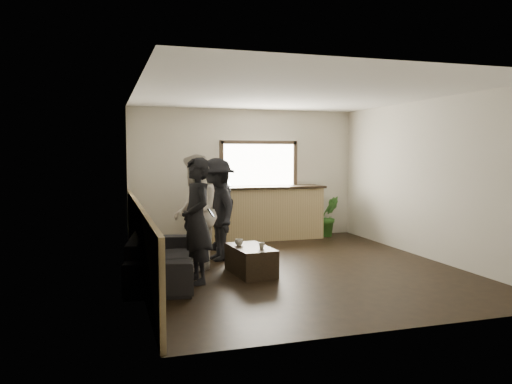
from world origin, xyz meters
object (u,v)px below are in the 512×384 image
object	(u,v)px
person_d	(219,206)
sofa	(162,256)
potted_plant	(328,216)
bar_counter	(262,210)
coffee_table	(251,260)
cup_b	(262,245)
cup_a	(239,242)
person_a	(197,220)
person_c	(217,209)
person_b	(195,212)

from	to	relation	value
person_d	sofa	bearing A→B (deg)	10.54
potted_plant	bar_counter	bearing A→B (deg)	177.01
coffee_table	cup_b	xyz separation A→B (m)	(0.12, -0.17, 0.26)
coffee_table	cup_b	distance (m)	0.33
cup_a	person_a	size ratio (longest dim) A/B	0.07
potted_plant	person_c	world-z (taller)	person_c
potted_plant	person_c	distance (m)	3.39
cup_b	sofa	bearing A→B (deg)	168.68
sofa	person_d	distance (m)	2.42
person_a	person_b	size ratio (longest dim) A/B	0.98
cup_a	person_a	bearing A→B (deg)	-150.79
coffee_table	person_a	distance (m)	1.15
coffee_table	person_b	bearing A→B (deg)	143.16
bar_counter	sofa	xyz separation A→B (m)	(-2.45, -2.77, -0.31)
potted_plant	person_d	bearing A→B (deg)	-164.85
sofa	cup_a	xyz separation A→B (m)	(1.19, 0.03, 0.14)
cup_a	person_a	world-z (taller)	person_a
bar_counter	coffee_table	bearing A→B (deg)	-111.07
person_c	cup_b	bearing A→B (deg)	9.31
cup_a	sofa	bearing A→B (deg)	-178.35
cup_a	person_d	xyz separation A→B (m)	(0.12, 1.94, 0.37)
person_b	bar_counter	bearing A→B (deg)	151.96
sofa	person_a	distance (m)	0.81
sofa	potted_plant	size ratio (longest dim) A/B	2.55
potted_plant	person_d	distance (m)	2.78
coffee_table	cup_b	world-z (taller)	cup_b
coffee_table	cup_a	world-z (taller)	cup_a
cup_b	person_b	bearing A→B (deg)	140.05
cup_b	person_d	xyz separation A→B (m)	(-0.14, 2.27, 0.37)
cup_b	person_c	size ratio (longest dim) A/B	0.05
cup_b	person_c	world-z (taller)	person_c
potted_plant	person_b	world-z (taller)	person_b
person_d	cup_a	bearing A→B (deg)	40.50
cup_b	person_d	size ratio (longest dim) A/B	0.06
potted_plant	person_d	size ratio (longest dim) A/B	0.54
sofa	person_a	xyz separation A→B (m)	(0.45, -0.38, 0.56)
bar_counter	person_d	size ratio (longest dim) A/B	1.60
sofa	person_b	xyz separation A→B (m)	(0.58, 0.44, 0.59)
cup_a	person_c	size ratio (longest dim) A/B	0.07
person_b	coffee_table	bearing A→B (deg)	63.91
cup_a	person_d	bearing A→B (deg)	86.35
bar_counter	potted_plant	bearing A→B (deg)	-2.99
coffee_table	cup_a	xyz separation A→B (m)	(-0.15, 0.16, 0.26)
sofa	potted_plant	xyz separation A→B (m)	(3.97, 2.69, 0.12)
cup_b	person_c	distance (m)	1.42
person_a	bar_counter	bearing A→B (deg)	137.26
cup_a	cup_b	world-z (taller)	cup_a
coffee_table	person_a	xyz separation A→B (m)	(-0.88, -0.26, 0.69)
sofa	person_d	world-z (taller)	person_d
coffee_table	potted_plant	xyz separation A→B (m)	(2.63, 2.82, 0.24)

